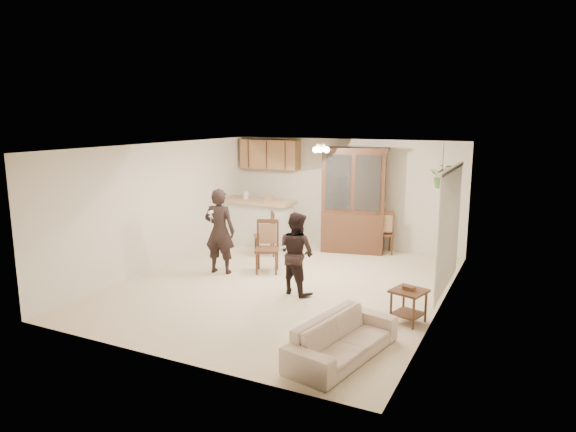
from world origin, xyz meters
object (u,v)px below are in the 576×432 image
at_px(chair_bar, 267,258).
at_px(child, 296,255).
at_px(chair_hutch_right, 383,241).
at_px(china_hutch, 354,201).
at_px(sofa, 343,330).
at_px(chair_hutch_left, 264,243).
at_px(side_table, 408,306).
at_px(adult, 220,228).

bearing_deg(chair_bar, child, -63.00).
height_order(child, chair_hutch_right, child).
distance_m(china_hutch, chair_hutch_right, 1.10).
bearing_deg(chair_bar, sofa, -70.47).
bearing_deg(child, china_hutch, -71.27).
height_order(chair_hutch_left, chair_hutch_right, chair_hutch_right).
distance_m(side_table, chair_bar, 3.33).
bearing_deg(china_hutch, chair_hutch_left, -156.48).
relative_size(child, chair_bar, 1.32).
relative_size(sofa, chair_bar, 1.84).
bearing_deg(adult, child, 157.16).
xyz_separation_m(adult, china_hutch, (1.79, 2.67, 0.26)).
height_order(china_hutch, chair_bar, china_hutch).
distance_m(sofa, chair_bar, 3.79).
bearing_deg(china_hutch, adult, -136.33).
height_order(sofa, china_hutch, china_hutch).
xyz_separation_m(adult, child, (1.83, -0.42, -0.22)).
relative_size(china_hutch, chair_bar, 2.30).
height_order(child, side_table, child).
relative_size(china_hutch, chair_hutch_right, 2.33).
bearing_deg(chair_hutch_left, side_table, 21.86).
distance_m(child, china_hutch, 3.12).
distance_m(sofa, chair_hutch_right, 5.23).
relative_size(china_hutch, chair_hutch_left, 2.42).
bearing_deg(child, sofa, 146.92).
bearing_deg(child, adult, 5.15).
bearing_deg(sofa, chair_hutch_left, 51.70).
bearing_deg(adult, chair_hutch_left, -106.34).
distance_m(child, chair_hutch_left, 2.56).
bearing_deg(chair_hutch_left, chair_hutch_right, 84.14).
relative_size(chair_bar, chair_hutch_right, 1.01).
distance_m(sofa, chair_hutch_left, 5.00).
bearing_deg(sofa, side_table, -6.60).
xyz_separation_m(china_hutch, chair_hutch_left, (-1.63, -1.18, -0.88)).
bearing_deg(sofa, chair_hutch_right, 21.95).
xyz_separation_m(adult, chair_hutch_left, (0.17, 1.49, -0.63)).
bearing_deg(chair_bar, chair_hutch_left, 97.75).
height_order(chair_bar, chair_hutch_left, chair_bar).
xyz_separation_m(chair_hutch_left, chair_hutch_right, (2.28, 1.31, 0.01)).
xyz_separation_m(china_hutch, chair_hutch_right, (0.66, 0.13, -0.87)).
bearing_deg(chair_hutch_right, chair_bar, 32.61).
bearing_deg(chair_hutch_right, sofa, 77.67).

